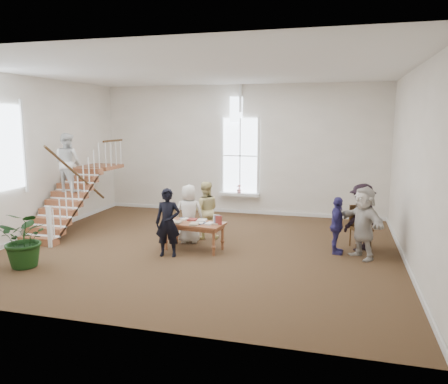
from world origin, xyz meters
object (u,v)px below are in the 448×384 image
(woman_cluster_c, at_px, (363,223))
(woman_cluster_a, at_px, (337,226))
(police_officer, at_px, (168,223))
(floor_plant, at_px, (26,239))
(library_table, at_px, (194,226))
(woman_cluster_b, at_px, (362,217))
(person_yellow, at_px, (205,210))
(side_chair, at_px, (359,224))
(elderly_woman, at_px, (189,214))

(woman_cluster_c, bearing_deg, woman_cluster_a, -145.29)
(woman_cluster_a, bearing_deg, police_officer, 112.91)
(woman_cluster_a, xyz_separation_m, floor_plant, (-6.79, -2.84, -0.06))
(library_table, bearing_deg, woman_cluster_b, 21.72)
(woman_cluster_a, height_order, floor_plant, woman_cluster_a)
(police_officer, distance_m, floor_plant, 3.23)
(person_yellow, relative_size, woman_cluster_b, 0.94)
(person_yellow, distance_m, woman_cluster_a, 3.62)
(woman_cluster_c, bearing_deg, woman_cluster_b, 143.71)
(library_table, xyz_separation_m, side_chair, (4.11, 1.38, -0.01))
(woman_cluster_a, distance_m, woman_cluster_b, 0.76)
(elderly_woman, xyz_separation_m, side_chair, (4.45, 0.77, -0.17))
(person_yellow, xyz_separation_m, side_chair, (4.15, 0.27, -0.19))
(person_yellow, relative_size, woman_cluster_a, 1.13)
(library_table, distance_m, woman_cluster_a, 3.59)
(police_officer, xyz_separation_m, woman_cluster_b, (4.58, 1.71, 0.02))
(elderly_woman, distance_m, woman_cluster_c, 4.50)
(police_officer, distance_m, side_chair, 4.99)
(floor_plant, height_order, side_chair, floor_plant)
(woman_cluster_b, bearing_deg, person_yellow, -48.11)
(woman_cluster_b, bearing_deg, library_table, -33.17)
(woman_cluster_a, bearing_deg, person_yellow, 87.56)
(woman_cluster_b, relative_size, woman_cluster_c, 0.98)
(woman_cluster_a, distance_m, floor_plant, 7.36)
(woman_cluster_c, relative_size, floor_plant, 1.34)
(woman_cluster_a, height_order, woman_cluster_b, woman_cluster_b)
(library_table, height_order, floor_plant, floor_plant)
(elderly_woman, xyz_separation_m, floor_plant, (-2.91, -2.83, -0.14))
(police_officer, xyz_separation_m, side_chair, (4.55, 2.02, -0.22))
(person_yellow, relative_size, floor_plant, 1.23)
(floor_plant, bearing_deg, library_table, 34.43)
(library_table, relative_size, elderly_woman, 1.02)
(side_chair, bearing_deg, woman_cluster_b, -108.56)
(woman_cluster_b, bearing_deg, police_officer, -27.08)
(side_chair, bearing_deg, woman_cluster_c, -111.57)
(floor_plant, bearing_deg, police_officer, 29.38)
(person_yellow, height_order, floor_plant, person_yellow)
(person_yellow, height_order, woman_cluster_c, woman_cluster_c)
(person_yellow, xyz_separation_m, woman_cluster_b, (4.18, -0.04, 0.05))
(woman_cluster_b, height_order, floor_plant, woman_cluster_b)
(person_yellow, bearing_deg, woman_cluster_a, 153.81)
(library_table, height_order, police_officer, police_officer)
(police_officer, relative_size, floor_plant, 1.27)
(elderly_woman, distance_m, woman_cluster_b, 4.51)
(person_yellow, bearing_deg, library_table, 73.95)
(woman_cluster_a, relative_size, side_chair, 1.30)
(woman_cluster_b, distance_m, floor_plant, 8.09)
(woman_cluster_b, xyz_separation_m, floor_plant, (-7.39, -3.29, -0.21))
(woman_cluster_a, xyz_separation_m, woman_cluster_c, (0.61, -0.20, 0.16))
(elderly_woman, height_order, person_yellow, person_yellow)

